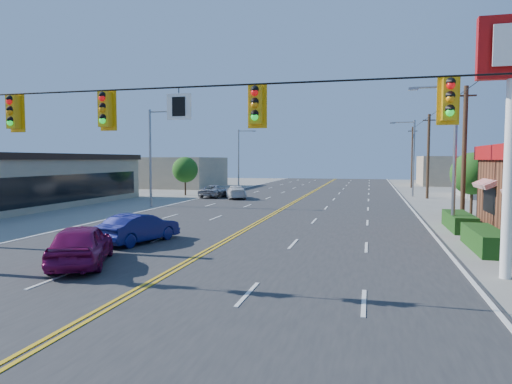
% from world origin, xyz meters
% --- Properties ---
extents(ground, '(160.00, 160.00, 0.00)m').
position_xyz_m(ground, '(0.00, 0.00, 0.00)').
color(ground, gray).
rests_on(ground, ground).
extents(road, '(20.00, 120.00, 0.06)m').
position_xyz_m(road, '(0.00, 20.00, 0.03)').
color(road, '#2D2D30').
rests_on(road, ground).
extents(signal_span, '(24.32, 0.34, 9.00)m').
position_xyz_m(signal_span, '(-0.12, 0.00, 4.89)').
color(signal_span, '#47301E').
rests_on(signal_span, ground).
extents(kfc_pylon, '(2.20, 0.36, 8.50)m').
position_xyz_m(kfc_pylon, '(11.00, 4.00, 6.04)').
color(kfc_pylon, white).
rests_on(kfc_pylon, ground).
extents(strip_mall, '(10.40, 26.40, 4.40)m').
position_xyz_m(strip_mall, '(-22.00, 18.00, 2.25)').
color(strip_mall, tan).
rests_on(strip_mall, ground).
extents(streetlight_se, '(2.55, 0.25, 8.00)m').
position_xyz_m(streetlight_se, '(10.79, 14.00, 4.51)').
color(streetlight_se, gray).
rests_on(streetlight_se, ground).
extents(streetlight_ne, '(2.55, 0.25, 8.00)m').
position_xyz_m(streetlight_ne, '(10.79, 38.00, 4.51)').
color(streetlight_ne, gray).
rests_on(streetlight_ne, ground).
extents(streetlight_sw, '(2.55, 0.25, 8.00)m').
position_xyz_m(streetlight_sw, '(-10.79, 22.00, 4.51)').
color(streetlight_sw, gray).
rests_on(streetlight_sw, ground).
extents(streetlight_nw, '(2.55, 0.25, 8.00)m').
position_xyz_m(streetlight_nw, '(-10.79, 48.00, 4.51)').
color(streetlight_nw, gray).
rests_on(streetlight_nw, ground).
extents(utility_pole_near, '(0.28, 0.28, 8.40)m').
position_xyz_m(utility_pole_near, '(12.20, 18.00, 4.20)').
color(utility_pole_near, '#47301E').
rests_on(utility_pole_near, ground).
extents(utility_pole_mid, '(0.28, 0.28, 8.40)m').
position_xyz_m(utility_pole_mid, '(12.20, 36.00, 4.20)').
color(utility_pole_mid, '#47301E').
rests_on(utility_pole_mid, ground).
extents(utility_pole_far, '(0.28, 0.28, 8.40)m').
position_xyz_m(utility_pole_far, '(12.20, 54.00, 4.20)').
color(utility_pole_far, '#47301E').
rests_on(utility_pole_far, ground).
extents(tree_kfc_rear, '(2.94, 2.94, 4.41)m').
position_xyz_m(tree_kfc_rear, '(13.50, 22.00, 2.93)').
color(tree_kfc_rear, '#47301E').
rests_on(tree_kfc_rear, ground).
extents(tree_west, '(2.80, 2.80, 4.20)m').
position_xyz_m(tree_west, '(-13.00, 34.00, 2.79)').
color(tree_west, '#47301E').
rests_on(tree_west, ground).
extents(bld_west_far, '(11.00, 12.00, 4.20)m').
position_xyz_m(bld_west_far, '(-20.00, 48.00, 2.10)').
color(bld_west_far, tan).
rests_on(bld_west_far, ground).
extents(bld_east_far, '(10.00, 10.00, 4.40)m').
position_xyz_m(bld_east_far, '(19.00, 62.00, 2.20)').
color(bld_east_far, tan).
rests_on(bld_east_far, ground).
extents(car_magenta, '(3.50, 4.86, 1.54)m').
position_xyz_m(car_magenta, '(-3.57, 2.00, 0.77)').
color(car_magenta, '#730C47').
rests_on(car_magenta, ground).
extents(car_blue, '(2.52, 4.39, 1.37)m').
position_xyz_m(car_blue, '(-3.75, 6.65, 0.68)').
color(car_blue, '#0E1456').
rests_on(car_blue, ground).
extents(car_white, '(3.32, 4.80, 1.29)m').
position_xyz_m(car_white, '(-6.27, 30.75, 0.65)').
color(car_white, silver).
rests_on(car_white, ground).
extents(car_silver, '(2.55, 4.73, 1.26)m').
position_xyz_m(car_silver, '(-8.67, 31.64, 0.63)').
color(car_silver, '#A09FA4').
rests_on(car_silver, ground).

